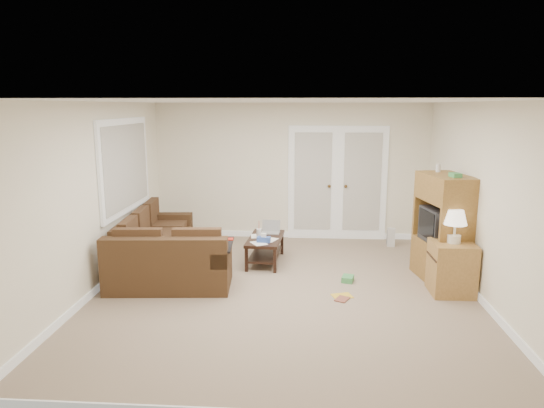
# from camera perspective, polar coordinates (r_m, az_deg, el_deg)

# --- Properties ---
(floor) EXTENTS (5.50, 5.50, 0.00)m
(floor) POSITION_cam_1_polar(r_m,az_deg,el_deg) (6.61, 1.47, -10.23)
(floor) COLOR gray
(floor) RESTS_ON ground
(ceiling) EXTENTS (5.00, 5.50, 0.02)m
(ceiling) POSITION_cam_1_polar(r_m,az_deg,el_deg) (6.14, 1.60, 11.99)
(ceiling) COLOR white
(ceiling) RESTS_ON wall_back
(wall_left) EXTENTS (0.02, 5.50, 2.50)m
(wall_left) POSITION_cam_1_polar(r_m,az_deg,el_deg) (6.83, -19.92, 0.71)
(wall_left) COLOR white
(wall_left) RESTS_ON floor
(wall_right) EXTENTS (0.02, 5.50, 2.50)m
(wall_right) POSITION_cam_1_polar(r_m,az_deg,el_deg) (6.64, 23.62, 0.14)
(wall_right) COLOR white
(wall_right) RESTS_ON floor
(wall_back) EXTENTS (5.00, 0.02, 2.50)m
(wall_back) POSITION_cam_1_polar(r_m,az_deg,el_deg) (8.97, 2.28, 3.83)
(wall_back) COLOR white
(wall_back) RESTS_ON floor
(wall_front) EXTENTS (5.00, 0.02, 2.50)m
(wall_front) POSITION_cam_1_polar(r_m,az_deg,el_deg) (3.60, -0.33, -7.95)
(wall_front) COLOR white
(wall_front) RESTS_ON floor
(baseboards) EXTENTS (5.00, 5.50, 0.10)m
(baseboards) POSITION_cam_1_polar(r_m,az_deg,el_deg) (6.59, 1.48, -9.83)
(baseboards) COLOR silver
(baseboards) RESTS_ON floor
(french_doors) EXTENTS (1.80, 0.05, 2.13)m
(french_doors) POSITION_cam_1_polar(r_m,az_deg,el_deg) (8.98, 7.69, 2.36)
(french_doors) COLOR silver
(french_doors) RESTS_ON floor
(window_left) EXTENTS (0.05, 1.92, 1.42)m
(window_left) POSITION_cam_1_polar(r_m,az_deg,el_deg) (7.69, -16.85, 4.31)
(window_left) COLOR silver
(window_left) RESTS_ON wall_left
(sectional_sofa) EXTENTS (1.87, 2.57, 0.78)m
(sectional_sofa) POSITION_cam_1_polar(r_m,az_deg,el_deg) (7.41, -12.88, -5.61)
(sectional_sofa) COLOR #452E1A
(sectional_sofa) RESTS_ON floor
(coffee_table) EXTENTS (0.57, 1.04, 0.69)m
(coffee_table) POSITION_cam_1_polar(r_m,az_deg,el_deg) (7.71, -0.76, -5.25)
(coffee_table) COLOR black
(coffee_table) RESTS_ON floor
(tv_armoire) EXTENTS (0.68, 1.02, 1.63)m
(tv_armoire) POSITION_cam_1_polar(r_m,az_deg,el_deg) (7.21, 19.47, -2.64)
(tv_armoire) COLOR olive
(tv_armoire) RESTS_ON floor
(side_cabinet) EXTENTS (0.54, 0.54, 1.13)m
(side_cabinet) POSITION_cam_1_polar(r_m,az_deg,el_deg) (6.84, 20.41, -6.61)
(side_cabinet) COLOR #A4773C
(side_cabinet) RESTS_ON floor
(space_heater) EXTENTS (0.14, 0.12, 0.33)m
(space_heater) POSITION_cam_1_polar(r_m,az_deg,el_deg) (8.84, 13.83, -3.82)
(space_heater) COLOR silver
(space_heater) RESTS_ON floor
(floor_magazine) EXTENTS (0.31, 0.27, 0.01)m
(floor_magazine) POSITION_cam_1_polar(r_m,az_deg,el_deg) (6.52, 8.24, -10.66)
(floor_magazine) COLOR gold
(floor_magazine) RESTS_ON floor
(floor_greenbox) EXTENTS (0.20, 0.23, 0.08)m
(floor_greenbox) POSITION_cam_1_polar(r_m,az_deg,el_deg) (7.03, 8.90, -8.68)
(floor_greenbox) COLOR #42914D
(floor_greenbox) RESTS_ON floor
(floor_book) EXTENTS (0.22, 0.25, 0.02)m
(floor_book) POSITION_cam_1_polar(r_m,az_deg,el_deg) (6.43, 7.63, -10.91)
(floor_book) COLOR brown
(floor_book) RESTS_ON floor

